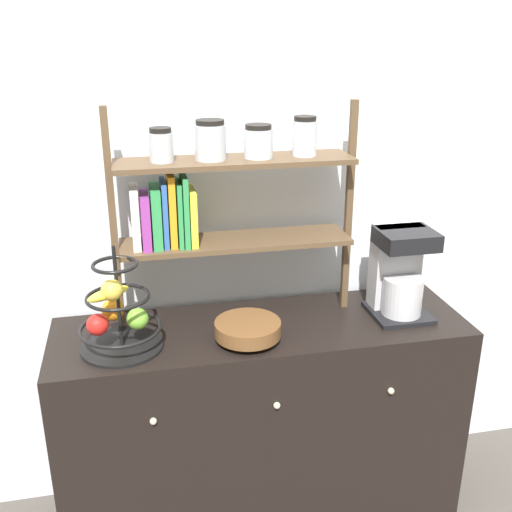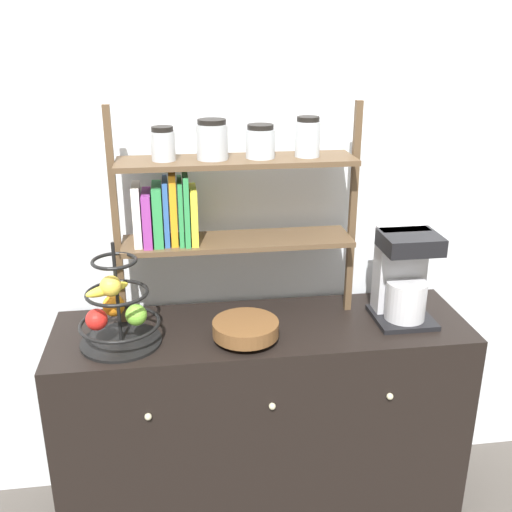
# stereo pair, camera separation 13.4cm
# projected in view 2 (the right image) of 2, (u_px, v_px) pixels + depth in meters

# --- Properties ---
(wall_back) EXTENTS (7.00, 0.05, 2.60)m
(wall_back) POSITION_uv_depth(u_px,v_px,m) (252.00, 179.00, 2.23)
(wall_back) COLOR silver
(wall_back) RESTS_ON ground_plane
(sideboard) EXTENTS (1.49, 0.47, 0.82)m
(sideboard) POSITION_uv_depth(u_px,v_px,m) (262.00, 422.00, 2.29)
(sideboard) COLOR black
(sideboard) RESTS_ON ground_plane
(coffee_maker) EXTENTS (0.21, 0.21, 0.34)m
(coffee_maker) POSITION_uv_depth(u_px,v_px,m) (404.00, 276.00, 2.15)
(coffee_maker) COLOR black
(coffee_maker) RESTS_ON sideboard
(fruit_stand) EXTENTS (0.27, 0.27, 0.36)m
(fruit_stand) POSITION_uv_depth(u_px,v_px,m) (117.00, 311.00, 1.99)
(fruit_stand) COLOR black
(fruit_stand) RESTS_ON sideboard
(wooden_bowl) EXTENTS (0.23, 0.23, 0.07)m
(wooden_bowl) POSITION_uv_depth(u_px,v_px,m) (246.00, 329.00, 2.03)
(wooden_bowl) COLOR brown
(wooden_bowl) RESTS_ON sideboard
(shelf_hutch) EXTENTS (0.86, 0.20, 0.78)m
(shelf_hutch) POSITION_uv_depth(u_px,v_px,m) (213.00, 191.00, 2.04)
(shelf_hutch) COLOR brown
(shelf_hutch) RESTS_ON sideboard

